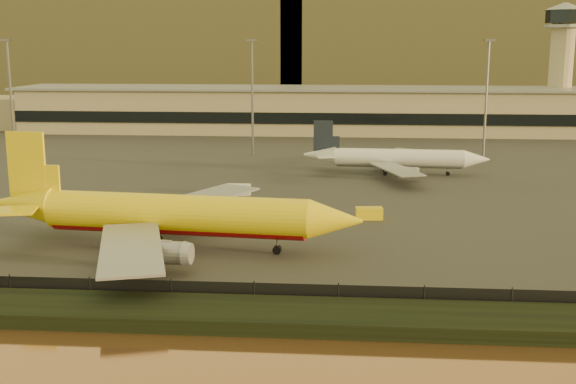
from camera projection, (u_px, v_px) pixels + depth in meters
name	position (u px, v px, depth m)	size (l,w,h in m)	color
ground	(251.00, 265.00, 81.63)	(900.00, 900.00, 0.00)	black
embankment	(227.00, 314.00, 64.89)	(320.00, 7.00, 1.40)	black
tarmac	(302.00, 147.00, 174.38)	(320.00, 220.00, 0.20)	#2D2D2D
perimeter_fence	(233.00, 293.00, 68.67)	(300.00, 0.05, 2.20)	black
terminal_building	(257.00, 110.00, 204.10)	(202.00, 25.00, 12.60)	tan
control_tower	(562.00, 55.00, 199.76)	(11.20, 11.20, 35.50)	tan
apron_light_masts	(368.00, 87.00, 150.54)	(152.20, 12.20, 25.40)	slate
distant_hills	(292.00, 32.00, 408.93)	(470.00, 160.00, 70.00)	brown
dhl_cargo_jet	(170.00, 215.00, 86.79)	(46.57, 45.41, 13.90)	yellow
white_narrowbody_jet	(395.00, 159.00, 137.03)	(35.06, 34.21, 10.08)	white
gse_vehicle_yellow	(369.00, 213.00, 102.15)	(3.78, 1.70, 1.70)	yellow
gse_vehicle_white	(238.00, 190.00, 118.57)	(3.94, 1.77, 1.77)	white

